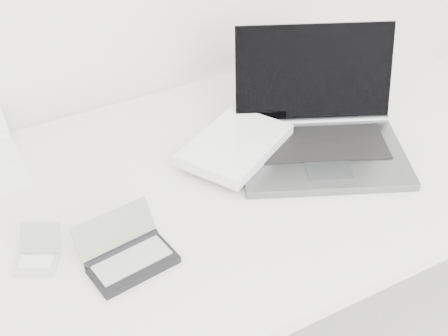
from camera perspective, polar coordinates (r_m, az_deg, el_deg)
desk at (r=1.39m, az=0.29°, el=-2.23°), size 1.60×0.80×0.73m
laptop_large at (r=1.43m, az=6.59°, el=3.00°), size 0.56×0.45×0.25m
pda_silver at (r=1.21m, az=-16.63°, el=-7.72°), size 0.11×0.12×0.05m
palmtop_charcoal at (r=1.17m, az=-8.75°, el=-7.91°), size 0.17×0.14×0.08m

